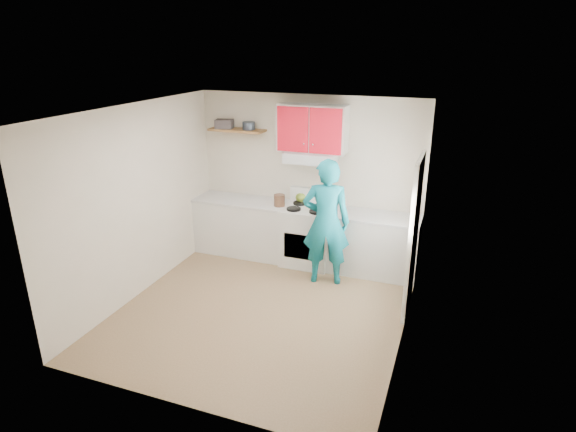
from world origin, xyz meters
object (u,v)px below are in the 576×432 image
at_px(tin, 249,126).
at_px(crock, 279,201).
at_px(stove, 308,236).
at_px(kettle, 301,198).
at_px(person, 326,222).

distance_m(tin, crock, 1.27).
distance_m(stove, kettle, 0.62).
bearing_deg(tin, stove, -9.61).
bearing_deg(tin, crock, -21.26).
bearing_deg(stove, person, -49.28).
height_order(stove, tin, tin).
xyz_separation_m(crock, person, (0.89, -0.45, -0.08)).
distance_m(stove, tin, 1.95).
xyz_separation_m(tin, crock, (0.60, -0.23, -1.10)).
bearing_deg(crock, person, -26.99).
bearing_deg(stove, tin, 170.39).
distance_m(stove, crock, 0.71).
distance_m(kettle, person, 0.98).
distance_m(crock, person, 1.00).
relative_size(tin, kettle, 1.10).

